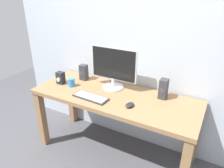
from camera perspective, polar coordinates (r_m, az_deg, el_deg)
name	(u,v)px	position (r m, az deg, el deg)	size (l,w,h in m)	color
ground_plane	(114,151)	(2.62, 0.57, -17.44)	(6.00, 6.00, 0.00)	#4C4C51
wall_back	(132,14)	(2.28, 5.32, 18.12)	(3.09, 0.04, 3.00)	#B2BCC6
desk	(114,105)	(2.25, 0.64, -5.55)	(1.72, 0.65, 0.74)	#936D47
monitor	(114,67)	(2.26, 0.43, 4.49)	(0.52, 0.22, 0.45)	silver
keyboard_primary	(91,97)	(2.14, -5.74, -3.52)	(0.38, 0.16, 0.02)	#333338
mouse	(130,105)	(1.99, 4.77, -5.60)	(0.07, 0.10, 0.03)	#232328
speaker_right	(163,89)	(2.15, 13.57, -1.26)	(0.08, 0.09, 0.20)	#333338
speaker_left	(84,72)	(2.54, -7.56, 3.12)	(0.08, 0.08, 0.18)	#333338
audio_controller	(61,78)	(2.49, -13.58, 1.59)	(0.08, 0.08, 0.14)	#232328
coffee_mug	(71,82)	(2.41, -10.80, 0.44)	(0.08, 0.08, 0.09)	#337FD8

